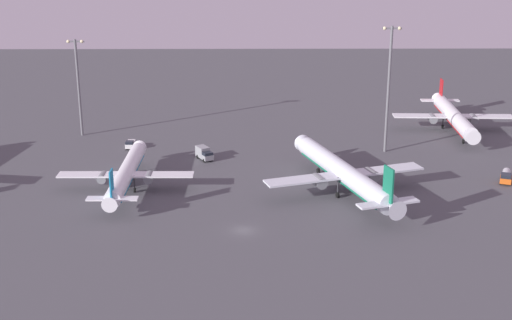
% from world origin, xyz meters
% --- Properties ---
extents(ground_plane, '(416.00, 416.00, 0.00)m').
position_xyz_m(ground_plane, '(0.00, 0.00, 0.00)').
color(ground_plane, '#4C4C51').
extents(airplane_far_stand, '(35.23, 44.78, 11.81)m').
position_xyz_m(airplane_far_stand, '(21.37, 19.65, 4.47)').
color(airplane_far_stand, silver).
rests_on(airplane_far_stand, ground).
extents(airplane_terminal_side, '(29.28, 37.69, 9.69)m').
position_xyz_m(airplane_terminal_side, '(-25.57, 22.16, 3.66)').
color(airplane_terminal_side, white).
rests_on(airplane_terminal_side, ground).
extents(airplane_near_gate, '(33.35, 42.87, 11.00)m').
position_xyz_m(airplane_near_gate, '(58.10, 68.24, 4.16)').
color(airplane_near_gate, white).
rests_on(airplane_near_gate, ground).
extents(catering_truck, '(4.86, 6.07, 3.05)m').
position_xyz_m(catering_truck, '(-9.98, 42.97, 1.58)').
color(catering_truck, gray).
rests_on(catering_truck, ground).
extents(fuel_truck, '(4.23, 6.63, 2.35)m').
position_xyz_m(fuel_truck, '(58.56, 26.03, 1.37)').
color(fuel_truck, '#D85919').
rests_on(fuel_truck, ground).
extents(cargo_loader, '(2.18, 4.23, 2.25)m').
position_xyz_m(cargo_loader, '(-29.56, 52.09, 1.18)').
color(cargo_loader, white).
rests_on(cargo_loader, ground).
extents(apron_light_west, '(4.80, 0.90, 31.73)m').
position_xyz_m(apron_light_west, '(35.61, 49.02, 17.78)').
color(apron_light_west, slate).
rests_on(apron_light_west, ground).
extents(apron_light_central, '(4.80, 0.90, 26.28)m').
position_xyz_m(apron_light_central, '(-44.75, 64.53, 14.99)').
color(apron_light_central, slate).
rests_on(apron_light_central, ground).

